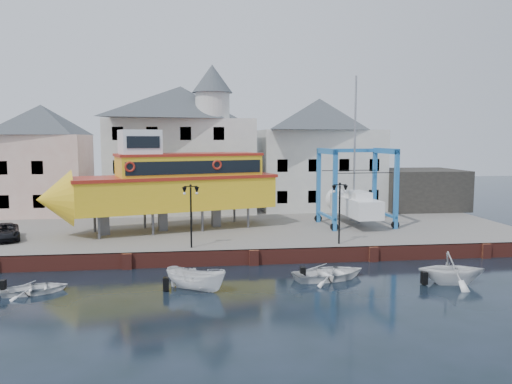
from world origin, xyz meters
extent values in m
plane|color=black|center=(0.00, 0.00, 0.00)|extent=(140.00, 140.00, 0.00)
cube|color=slate|center=(0.00, 11.00, 0.50)|extent=(44.00, 22.00, 1.00)
cube|color=maroon|center=(0.00, 0.12, 0.50)|extent=(44.00, 0.25, 1.00)
cube|color=maroon|center=(-8.00, -0.05, 0.50)|extent=(0.60, 0.36, 1.00)
cube|color=maroon|center=(0.00, -0.05, 0.50)|extent=(0.60, 0.36, 1.00)
cube|color=maroon|center=(8.00, -0.05, 0.50)|extent=(0.60, 0.36, 1.00)
cube|color=maroon|center=(16.00, -0.05, 0.50)|extent=(0.60, 0.36, 1.00)
cube|color=#D7A495|center=(-18.00, 18.00, 4.75)|extent=(8.00, 7.00, 7.50)
pyramid|color=#33393F|center=(-18.00, 18.00, 9.90)|extent=(8.00, 7.00, 2.80)
cube|color=black|center=(-20.50, 14.54, 2.60)|extent=(1.00, 0.08, 1.20)
cube|color=black|center=(-17.50, 14.54, 2.60)|extent=(1.00, 0.08, 1.20)
cube|color=black|center=(-20.50, 14.54, 5.60)|extent=(1.00, 0.08, 1.20)
cube|color=black|center=(-17.50, 14.54, 5.60)|extent=(1.00, 0.08, 1.20)
cube|color=beige|center=(-5.00, 18.50, 5.50)|extent=(14.00, 8.00, 9.00)
pyramid|color=#33393F|center=(-5.00, 18.50, 11.60)|extent=(14.00, 8.00, 3.20)
cube|color=black|center=(-10.50, 14.54, 2.60)|extent=(1.00, 0.08, 1.20)
cube|color=black|center=(-7.50, 14.54, 2.60)|extent=(1.00, 0.08, 1.20)
cube|color=black|center=(-4.50, 14.54, 2.60)|extent=(1.00, 0.08, 1.20)
cube|color=black|center=(-1.50, 14.54, 2.60)|extent=(1.00, 0.08, 1.20)
cube|color=black|center=(-10.50, 14.54, 5.60)|extent=(1.00, 0.08, 1.20)
cube|color=black|center=(-7.50, 14.54, 5.60)|extent=(1.00, 0.08, 1.20)
cube|color=black|center=(-4.50, 14.54, 5.60)|extent=(1.00, 0.08, 1.20)
cube|color=black|center=(-1.50, 14.54, 5.60)|extent=(1.00, 0.08, 1.20)
cube|color=black|center=(-10.50, 14.54, 8.60)|extent=(1.00, 0.08, 1.20)
cube|color=black|center=(-7.50, 14.54, 8.60)|extent=(1.00, 0.08, 1.20)
cube|color=black|center=(-4.50, 14.54, 8.60)|extent=(1.00, 0.08, 1.20)
cube|color=black|center=(-1.50, 14.54, 8.60)|extent=(1.00, 0.08, 1.20)
cylinder|color=beige|center=(-2.00, 16.10, 11.20)|extent=(3.20, 3.20, 2.40)
cone|color=#33393F|center=(-2.00, 16.10, 13.70)|extent=(3.80, 3.80, 2.60)
cube|color=beige|center=(9.00, 19.00, 5.00)|extent=(12.00, 8.00, 8.00)
pyramid|color=#33393F|center=(9.00, 19.00, 10.60)|extent=(12.00, 8.00, 3.20)
cube|color=black|center=(4.50, 15.04, 2.60)|extent=(1.00, 0.08, 1.20)
cube|color=black|center=(7.50, 15.04, 2.60)|extent=(1.00, 0.08, 1.20)
cube|color=black|center=(10.50, 15.04, 2.60)|extent=(1.00, 0.08, 1.20)
cube|color=black|center=(13.50, 15.04, 2.60)|extent=(1.00, 0.08, 1.20)
cube|color=black|center=(4.50, 15.04, 5.60)|extent=(1.00, 0.08, 1.20)
cube|color=black|center=(7.50, 15.04, 5.60)|extent=(1.00, 0.08, 1.20)
cube|color=black|center=(10.50, 15.04, 5.60)|extent=(1.00, 0.08, 1.20)
cube|color=black|center=(13.50, 15.04, 5.60)|extent=(1.00, 0.08, 1.20)
cube|color=black|center=(19.00, 17.00, 3.00)|extent=(8.00, 7.00, 4.00)
cylinder|color=black|center=(-4.00, 1.20, 3.00)|extent=(0.12, 0.12, 4.00)
cube|color=black|center=(-4.00, 1.20, 5.05)|extent=(0.90, 0.06, 0.06)
sphere|color=black|center=(-4.00, 1.20, 5.12)|extent=(0.16, 0.16, 0.16)
cone|color=black|center=(-4.40, 1.20, 4.78)|extent=(0.32, 0.32, 0.45)
sphere|color=white|center=(-4.40, 1.20, 4.60)|extent=(0.18, 0.18, 0.18)
cone|color=black|center=(-3.60, 1.20, 4.78)|extent=(0.32, 0.32, 0.45)
sphere|color=white|center=(-3.60, 1.20, 4.60)|extent=(0.18, 0.18, 0.18)
cylinder|color=black|center=(6.00, 1.20, 3.00)|extent=(0.12, 0.12, 4.00)
cube|color=black|center=(6.00, 1.20, 5.05)|extent=(0.90, 0.06, 0.06)
sphere|color=black|center=(6.00, 1.20, 5.12)|extent=(0.16, 0.16, 0.16)
cone|color=black|center=(5.60, 1.20, 4.78)|extent=(0.32, 0.32, 0.45)
sphere|color=white|center=(5.60, 1.20, 4.60)|extent=(0.18, 0.18, 0.18)
cone|color=black|center=(6.40, 1.20, 4.78)|extent=(0.32, 0.32, 0.45)
sphere|color=white|center=(6.40, 1.20, 4.60)|extent=(0.18, 0.18, 0.18)
cylinder|color=#59595E|center=(-10.53, 4.78, 1.82)|extent=(0.25, 0.25, 1.64)
cylinder|color=#59595E|center=(-11.41, 7.72, 1.82)|extent=(0.25, 0.25, 1.64)
cylinder|color=#59595E|center=(-6.86, 5.88, 1.82)|extent=(0.25, 0.25, 1.64)
cylinder|color=#59595E|center=(-7.74, 8.82, 1.82)|extent=(0.25, 0.25, 1.64)
cylinder|color=#59595E|center=(-3.19, 6.97, 1.82)|extent=(0.25, 0.25, 1.64)
cylinder|color=#59595E|center=(-4.06, 9.91, 1.82)|extent=(0.25, 0.25, 1.64)
cylinder|color=#59595E|center=(0.49, 8.07, 1.82)|extent=(0.25, 0.25, 1.64)
cylinder|color=#59595E|center=(-0.39, 11.01, 1.82)|extent=(0.25, 0.25, 1.64)
cube|color=#59595E|center=(-10.45, 6.41, 1.82)|extent=(0.79, 0.71, 1.64)
cube|color=#59595E|center=(-6.25, 7.66, 1.82)|extent=(0.79, 0.71, 1.64)
cube|color=#59595E|center=(-2.05, 8.91, 1.82)|extent=(0.79, 0.71, 1.64)
cube|color=yellow|center=(-5.20, 7.97, 3.85)|extent=(15.89, 8.37, 2.41)
cone|color=yellow|center=(-13.70, 5.44, 3.85)|extent=(3.50, 4.68, 4.16)
cube|color=#A32417|center=(-5.20, 7.97, 5.16)|extent=(16.25, 8.63, 0.24)
cube|color=yellow|center=(-4.15, 8.29, 5.93)|extent=(11.56, 6.70, 1.75)
cube|color=black|center=(-3.61, 6.47, 5.98)|extent=(10.09, 3.06, 0.99)
cube|color=black|center=(-4.69, 10.10, 5.98)|extent=(10.09, 3.06, 0.99)
cube|color=#A32417|center=(-4.15, 8.29, 6.90)|extent=(11.80, 6.86, 0.20)
cube|color=white|center=(-7.82, 7.19, 7.80)|extent=(3.54, 3.54, 1.99)
cube|color=black|center=(-7.41, 5.80, 7.89)|extent=(2.31, 0.74, 0.88)
torus|color=#A32417|center=(-8.32, 5.02, 6.15)|extent=(0.78, 0.37, 0.77)
torus|color=#A32417|center=(-2.02, 6.89, 6.15)|extent=(0.78, 0.37, 0.77)
cube|color=#1D72AD|center=(7.00, 5.85, 4.14)|extent=(0.33, 0.33, 6.29)
cylinder|color=black|center=(7.00, 5.85, 1.31)|extent=(0.64, 0.26, 0.63)
cube|color=#1D72AD|center=(6.75, 10.02, 4.14)|extent=(0.33, 0.33, 6.29)
cylinder|color=black|center=(6.75, 10.02, 1.31)|extent=(0.64, 0.26, 0.63)
cube|color=#1D72AD|center=(12.06, 6.15, 4.14)|extent=(0.33, 0.33, 6.29)
cylinder|color=black|center=(12.06, 6.15, 1.31)|extent=(0.64, 0.26, 0.63)
cube|color=#1D72AD|center=(11.81, 10.32, 4.14)|extent=(0.33, 0.33, 6.29)
cylinder|color=black|center=(11.81, 10.32, 1.31)|extent=(0.64, 0.26, 0.63)
cube|color=#1D72AD|center=(6.87, 7.93, 7.13)|extent=(0.58, 4.50, 0.44)
cube|color=#1D72AD|center=(6.87, 7.93, 1.90)|extent=(0.49, 4.50, 0.19)
cube|color=#1D72AD|center=(11.94, 8.24, 7.13)|extent=(0.58, 4.50, 0.44)
cube|color=#1D72AD|center=(11.94, 8.24, 1.90)|extent=(0.49, 4.50, 0.19)
cube|color=#1D72AD|center=(9.28, 10.17, 7.13)|extent=(5.40, 0.63, 0.31)
cube|color=white|center=(9.41, 8.09, 2.62)|extent=(2.46, 6.85, 1.44)
cone|color=white|center=(9.17, 12.08, 2.62)|extent=(2.15, 1.56, 2.07)
cube|color=#59595E|center=(9.41, 8.09, 1.58)|extent=(0.31, 1.63, 0.63)
cube|color=white|center=(9.43, 7.64, 3.61)|extent=(1.59, 2.78, 0.54)
cylinder|color=#99999E|center=(9.38, 8.53, 8.28)|extent=(0.17, 0.17, 9.88)
cube|color=black|center=(9.50, 6.47, 5.45)|extent=(4.79, 0.40, 0.05)
cube|color=black|center=(9.31, 9.70, 5.45)|extent=(4.79, 0.40, 0.05)
imported|color=black|center=(-17.15, 5.35, 1.57)|extent=(3.20, 4.53, 1.15)
imported|color=white|center=(-3.73, -4.91, 0.00)|extent=(3.83, 3.09, 1.41)
imported|color=white|center=(4.03, -3.66, 0.00)|extent=(4.99, 4.05, 0.91)
imported|color=white|center=(10.56, -5.50, 0.00)|extent=(4.09, 3.66, 1.94)
imported|color=white|center=(-12.23, -4.37, 0.00)|extent=(3.82, 3.16, 0.69)
camera|label=1|loc=(-3.69, -31.34, 8.16)|focal=35.00mm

